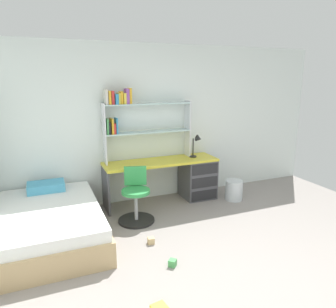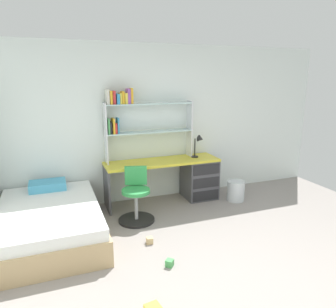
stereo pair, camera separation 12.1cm
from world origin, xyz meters
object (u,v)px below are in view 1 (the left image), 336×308
(desk_lamp, at_px, (197,142))
(bed_platform, at_px, (50,224))
(swivel_chair, at_px, (136,201))
(toy_block_green_1, at_px, (172,263))
(desk, at_px, (188,176))
(waste_bin, at_px, (234,190))
(toy_block_natural_0, at_px, (151,241))
(bookshelf_hutch, at_px, (135,116))

(desk_lamp, height_order, bed_platform, desk_lamp)
(swivel_chair, xyz_separation_m, toy_block_green_1, (0.03, -1.24, -0.26))
(swivel_chair, bearing_deg, bed_platform, -173.62)
(desk, height_order, bed_platform, desk)
(bed_platform, bearing_deg, swivel_chair, 6.38)
(bed_platform, relative_size, waste_bin, 5.44)
(desk_lamp, height_order, toy_block_natural_0, desk_lamp)
(desk, distance_m, desk_lamp, 0.59)
(desk, bearing_deg, bookshelf_hutch, 170.29)
(bookshelf_hutch, relative_size, waste_bin, 4.24)
(waste_bin, bearing_deg, toy_block_natural_0, -154.75)
(toy_block_natural_0, bearing_deg, bed_platform, 153.55)
(bookshelf_hutch, relative_size, toy_block_green_1, 18.42)
(swivel_chair, distance_m, toy_block_natural_0, 0.75)
(bed_platform, height_order, toy_block_green_1, bed_platform)
(desk_lamp, bearing_deg, bed_platform, -165.50)
(bed_platform, distance_m, toy_block_natural_0, 1.29)
(desk, xyz_separation_m, toy_block_green_1, (-1.03, -1.74, -0.36))
(desk_lamp, height_order, toy_block_green_1, desk_lamp)
(toy_block_natural_0, bearing_deg, desk, 47.73)
(waste_bin, bearing_deg, bed_platform, -174.75)
(desk_lamp, xyz_separation_m, swivel_chair, (-1.23, -0.49, -0.67))
(bookshelf_hutch, xyz_separation_m, swivel_chair, (-0.20, -0.65, -1.13))
(desk, relative_size, toy_block_natural_0, 23.77)
(toy_block_green_1, bearing_deg, bed_platform, 137.20)
(desk, relative_size, bookshelf_hutch, 1.30)
(toy_block_green_1, bearing_deg, toy_block_natural_0, 96.03)
(desk, height_order, toy_block_green_1, desk)
(bookshelf_hutch, height_order, toy_block_natural_0, bookshelf_hutch)
(swivel_chair, xyz_separation_m, toy_block_natural_0, (-0.02, -0.70, -0.26))
(bed_platform, xyz_separation_m, toy_block_natural_0, (1.15, -0.57, -0.18))
(desk, height_order, toy_block_natural_0, desk)
(desk_lamp, xyz_separation_m, waste_bin, (0.53, -0.35, -0.80))
(bookshelf_hutch, height_order, desk_lamp, bookshelf_hutch)
(toy_block_natural_0, bearing_deg, desk_lamp, 43.59)
(toy_block_green_1, bearing_deg, desk, 59.36)
(bed_platform, bearing_deg, waste_bin, 5.25)
(toy_block_green_1, bearing_deg, desk_lamp, 55.48)
(swivel_chair, bearing_deg, toy_block_green_1, -88.41)
(swivel_chair, relative_size, waste_bin, 2.29)
(toy_block_natural_0, bearing_deg, bookshelf_hutch, 80.54)
(toy_block_natural_0, relative_size, toy_block_green_1, 1.01)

